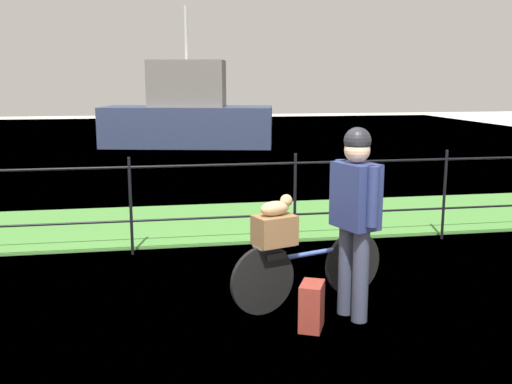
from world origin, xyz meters
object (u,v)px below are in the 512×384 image
(wooden_crate, at_px, (274,230))
(bicycle_main, at_px, (308,270))
(moored_boat_near, at_px, (188,115))
(terrier_dog, at_px, (277,207))
(cyclist_person, at_px, (355,207))
(backpack_on_paving, at_px, (312,306))

(wooden_crate, bearing_deg, bicycle_main, 19.11)
(moored_boat_near, bearing_deg, terrier_dog, -90.24)
(cyclist_person, height_order, backpack_on_paving, cyclist_person)
(cyclist_person, bearing_deg, moored_boat_near, 92.39)
(cyclist_person, distance_m, moored_boat_near, 13.75)
(terrier_dog, distance_m, cyclist_person, 0.68)
(wooden_crate, xyz_separation_m, cyclist_person, (0.65, -0.25, 0.24))
(bicycle_main, relative_size, cyclist_person, 0.93)
(bicycle_main, distance_m, terrier_dog, 0.72)
(moored_boat_near, bearing_deg, cyclist_person, -87.61)
(terrier_dog, height_order, backpack_on_paving, terrier_dog)
(cyclist_person, relative_size, backpack_on_paving, 4.21)
(wooden_crate, relative_size, moored_boat_near, 0.06)
(bicycle_main, xyz_separation_m, terrier_dog, (-0.32, -0.11, 0.64))
(wooden_crate, relative_size, cyclist_person, 0.21)
(bicycle_main, distance_m, moored_boat_near, 13.39)
(terrier_dog, xyz_separation_m, backpack_on_paving, (0.21, -0.43, -0.77))
(backpack_on_paving, bearing_deg, terrier_dog, -129.38)
(backpack_on_paving, xyz_separation_m, moored_boat_near, (-0.15, 13.91, 0.76))
(terrier_dog, relative_size, moored_boat_near, 0.06)
(bicycle_main, height_order, moored_boat_near, moored_boat_near)
(terrier_dog, height_order, cyclist_person, cyclist_person)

